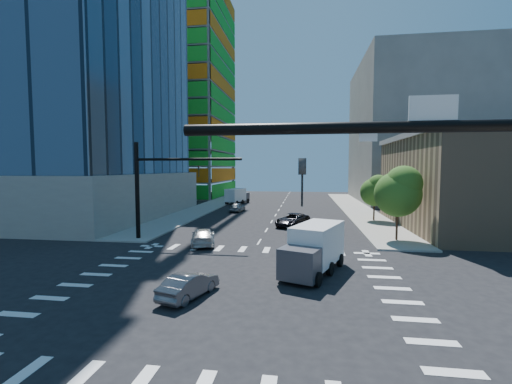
# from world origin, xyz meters

# --- Properties ---
(ground) EXTENTS (160.00, 160.00, 0.00)m
(ground) POSITION_xyz_m (0.00, 0.00, 0.00)
(ground) COLOR black
(ground) RESTS_ON ground
(road_markings) EXTENTS (20.00, 20.00, 0.01)m
(road_markings) POSITION_xyz_m (0.00, 0.00, 0.01)
(road_markings) COLOR silver
(road_markings) RESTS_ON ground
(sidewalk_ne) EXTENTS (5.00, 60.00, 0.15)m
(sidewalk_ne) POSITION_xyz_m (12.50, 40.00, 0.07)
(sidewalk_ne) COLOR gray
(sidewalk_ne) RESTS_ON ground
(sidewalk_nw) EXTENTS (5.00, 60.00, 0.15)m
(sidewalk_nw) POSITION_xyz_m (-12.50, 40.00, 0.07)
(sidewalk_nw) COLOR gray
(sidewalk_nw) RESTS_ON ground
(construction_building) EXTENTS (25.16, 34.50, 70.60)m
(construction_building) POSITION_xyz_m (-27.41, 61.93, 24.61)
(construction_building) COLOR gray
(construction_building) RESTS_ON ground
(commercial_building) EXTENTS (20.50, 22.50, 10.60)m
(commercial_building) POSITION_xyz_m (25.00, 22.00, 5.31)
(commercial_building) COLOR #957556
(commercial_building) RESTS_ON ground
(bg_building_ne) EXTENTS (24.00, 30.00, 28.00)m
(bg_building_ne) POSITION_xyz_m (27.00, 55.00, 14.00)
(bg_building_ne) COLOR #67635D
(bg_building_ne) RESTS_ON ground
(signal_mast_nw) EXTENTS (10.20, 0.40, 9.00)m
(signal_mast_nw) POSITION_xyz_m (-10.00, 11.50, 5.49)
(signal_mast_nw) COLOR black
(signal_mast_nw) RESTS_ON sidewalk_nw
(tree_south) EXTENTS (4.16, 4.16, 6.82)m
(tree_south) POSITION_xyz_m (12.63, 13.90, 4.69)
(tree_south) COLOR #382316
(tree_south) RESTS_ON sidewalk_ne
(tree_north) EXTENTS (3.54, 3.52, 5.78)m
(tree_north) POSITION_xyz_m (12.93, 25.90, 3.99)
(tree_north) COLOR #382316
(tree_north) RESTS_ON sidewalk_ne
(car_nb_far) EXTENTS (4.39, 5.95, 1.50)m
(car_nb_far) POSITION_xyz_m (2.72, 20.89, 0.75)
(car_nb_far) COLOR black
(car_nb_far) RESTS_ON ground
(car_sb_near) EXTENTS (3.25, 5.26, 1.42)m
(car_sb_near) POSITION_xyz_m (-4.77, 10.22, 0.71)
(car_sb_near) COLOR #B4B4B4
(car_sb_near) RESTS_ON ground
(car_sb_mid) EXTENTS (2.10, 4.34, 1.43)m
(car_sb_mid) POSITION_xyz_m (-6.23, 33.24, 0.71)
(car_sb_mid) COLOR #919497
(car_sb_mid) RESTS_ON ground
(car_sb_cross) EXTENTS (2.44, 4.11, 1.28)m
(car_sb_cross) POSITION_xyz_m (-1.88, -1.80, 0.64)
(car_sb_cross) COLOR #505156
(car_sb_cross) RESTS_ON ground
(box_truck_near) EXTENTS (4.41, 6.35, 3.06)m
(box_truck_near) POSITION_xyz_m (4.60, 3.12, 1.36)
(box_truck_near) COLOR black
(box_truck_near) RESTS_ON ground
(box_truck_far) EXTENTS (3.93, 5.98, 2.90)m
(box_truck_far) POSITION_xyz_m (-8.44, 44.89, 1.28)
(box_truck_far) COLOR black
(box_truck_far) RESTS_ON ground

